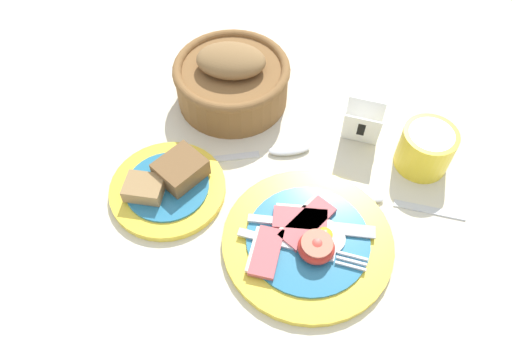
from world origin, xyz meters
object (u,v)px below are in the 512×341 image
(number_card, at_px, (362,125))
(teaspoon_by_saucer, at_px, (273,151))
(breakfast_plate, at_px, (307,240))
(bread_basket, at_px, (232,79))
(bread_plate, at_px, (168,184))
(sugar_cup, at_px, (426,148))
(teaspoon_near_cup, at_px, (379,198))

(number_card, relative_size, teaspoon_by_saucer, 0.42)
(breakfast_plate, relative_size, bread_basket, 1.23)
(number_card, bearing_deg, bread_basket, 172.19)
(breakfast_plate, relative_size, number_card, 3.36)
(breakfast_plate, height_order, bread_basket, bread_basket)
(bread_plate, height_order, bread_basket, bread_basket)
(bread_basket, bearing_deg, teaspoon_by_saucer, -37.34)
(breakfast_plate, distance_m, number_card, 0.22)
(sugar_cup, xyz_separation_m, bread_basket, (-0.34, 0.01, 0.01))
(bread_basket, distance_m, teaspoon_near_cup, 0.32)
(bread_basket, relative_size, teaspoon_by_saucer, 1.15)
(bread_plate, distance_m, teaspoon_near_cup, 0.32)
(number_card, bearing_deg, teaspoon_by_saucer, -152.15)
(bread_plate, bearing_deg, bread_basket, 88.45)
(bread_plate, relative_size, teaspoon_near_cup, 0.93)
(teaspoon_by_saucer, xyz_separation_m, teaspoon_near_cup, (0.18, -0.02, 0.00))
(bread_basket, xyz_separation_m, number_card, (0.24, -0.00, -0.01))
(sugar_cup, height_order, number_card, number_card)
(sugar_cup, bearing_deg, breakfast_plate, -118.79)
(number_card, height_order, teaspoon_by_saucer, number_card)
(bread_basket, relative_size, number_card, 2.72)
(bread_basket, relative_size, teaspoon_near_cup, 1.04)
(number_card, distance_m, teaspoon_near_cup, 0.13)
(bread_plate, xyz_separation_m, sugar_cup, (0.35, 0.21, 0.02))
(bread_plate, xyz_separation_m, teaspoon_near_cup, (0.30, 0.11, -0.01))
(teaspoon_near_cup, bearing_deg, bread_plate, 10.74)
(teaspoon_by_saucer, height_order, teaspoon_near_cup, same)
(breakfast_plate, distance_m, bread_plate, 0.23)
(sugar_cup, distance_m, number_card, 0.11)
(breakfast_plate, height_order, teaspoon_by_saucer, breakfast_plate)
(bread_plate, distance_m, teaspoon_by_saucer, 0.18)
(teaspoon_by_saucer, relative_size, teaspoon_near_cup, 0.90)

